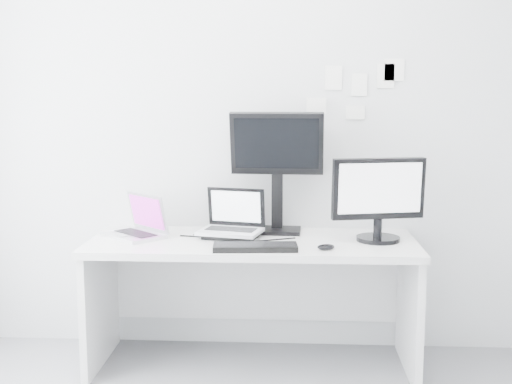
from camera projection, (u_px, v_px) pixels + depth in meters
The scene contains 15 objects.
back_wall at pixel (256, 124), 3.88m from camera, with size 3.60×3.60×0.00m, color silver.
desk at pixel (253, 304), 3.68m from camera, with size 1.80×0.70×0.73m, color silver.
macbook at pixel (133, 215), 3.67m from camera, with size 0.34×0.25×0.25m, color silver.
speaker at pixel (218, 217), 3.86m from camera, with size 0.08×0.08×0.16m, color black.
dell_laptop at pixel (230, 213), 3.65m from camera, with size 0.34×0.26×0.28m, color #B5B7BD.
rear_monitor at pixel (277, 171), 3.77m from camera, with size 0.53×0.19×0.72m, color black.
samsung_monitor at pixel (379, 198), 3.56m from camera, with size 0.52×0.24×0.47m, color black.
keyboard at pixel (255, 247), 3.39m from camera, with size 0.43×0.15×0.03m, color black.
mouse at pixel (326, 247), 3.39m from camera, with size 0.09×0.06×0.03m, color black.
wall_note_0 at pixel (333, 78), 3.81m from camera, with size 0.10×0.00×0.14m, color white.
wall_note_1 at pixel (359, 85), 3.81m from camera, with size 0.09×0.00×0.13m, color white.
wall_note_2 at pixel (386, 76), 3.79m from camera, with size 0.10×0.00×0.14m, color white.
wall_note_3 at pixel (355, 112), 3.83m from camera, with size 0.11×0.00×0.08m, color white.
wall_note_4 at pixel (316, 106), 3.84m from camera, with size 0.12×0.00×0.09m, color white.
wall_note_5 at pixel (394, 70), 3.78m from camera, with size 0.11×0.00×0.13m, color white.
Camera 1 is at (0.22, -2.29, 1.52)m, focal length 46.15 mm.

